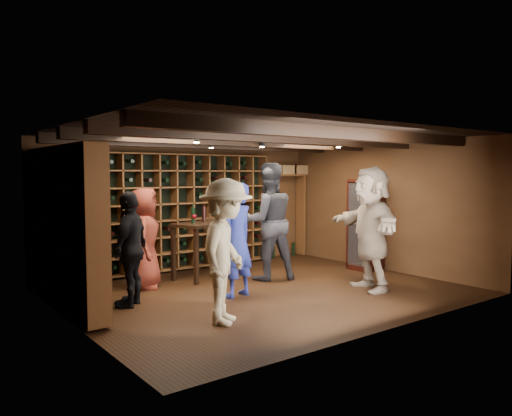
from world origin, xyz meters
TOP-DOWN VIEW (x-y plane):
  - ground at (0.00, 0.00)m, footprint 6.00×6.00m
  - room_shell at (0.00, 0.05)m, footprint 6.00×6.00m
  - wine_rack_back at (-0.52, 2.33)m, footprint 4.65×0.30m
  - wine_rack_left at (-2.83, 0.82)m, footprint 0.30×2.65m
  - crate_shelf at (2.41, 2.32)m, footprint 1.20×0.32m
  - display_cabinet at (2.71, 0.20)m, footprint 0.55×0.50m
  - man_blue_shirt at (-0.55, -0.06)m, footprint 0.72×0.56m
  - man_grey_suit at (0.62, 0.63)m, footprint 1.20×1.06m
  - guest_red_floral at (-1.44, 1.31)m, footprint 0.85×0.96m
  - guest_woman_black at (-2.05, 0.42)m, footprint 0.97×0.96m
  - guest_khaki at (-1.43, -1.10)m, footprint 1.33×1.29m
  - guest_beige at (1.46, -0.98)m, footprint 1.23×1.94m
  - tasting_table at (-0.12, 1.45)m, footprint 1.46×1.01m

SIDE VIEW (x-z plane):
  - ground at x=0.00m, z-range 0.00..0.00m
  - guest_woman_black at x=-2.05m, z-range 0.00..1.64m
  - guest_red_floral at x=-1.44m, z-range 0.00..1.66m
  - display_cabinet at x=2.71m, z-range -0.02..1.73m
  - man_blue_shirt at x=-0.55m, z-range 0.00..1.75m
  - tasting_table at x=-0.12m, z-range 0.23..1.52m
  - guest_khaki at x=-1.43m, z-range 0.00..1.83m
  - guest_beige at x=1.46m, z-range 0.00..2.00m
  - man_grey_suit at x=0.62m, z-range 0.00..2.07m
  - wine_rack_back at x=-0.52m, z-range 0.05..2.25m
  - wine_rack_left at x=-2.83m, z-range 0.05..2.25m
  - crate_shelf at x=2.41m, z-range 0.54..2.60m
  - room_shell at x=0.00m, z-range -0.58..5.42m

